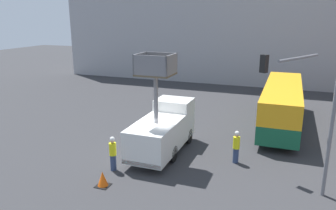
{
  "coord_description": "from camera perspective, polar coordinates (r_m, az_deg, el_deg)",
  "views": [
    {
      "loc": [
        6.93,
        -16.67,
        8.05
      ],
      "look_at": [
        0.14,
        1.47,
        2.77
      ],
      "focal_mm": 35.0,
      "sensor_mm": 36.0,
      "label": 1
    }
  ],
  "objects": [
    {
      "name": "traffic_light_pole",
      "position": [
        16.27,
        22.97,
        1.04
      ],
      "size": [
        3.48,
        3.23,
        6.5
      ],
      "color": "slate",
      "rests_on": "ground_plane"
    },
    {
      "name": "ground_plane",
      "position": [
        19.77,
        -1.9,
        -8.79
      ],
      "size": [
        120.0,
        120.0,
        0.0
      ],
      "primitive_type": "plane",
      "color": "#333335"
    },
    {
      "name": "city_bus",
      "position": [
        25.87,
        19.24,
        0.52
      ],
      "size": [
        2.58,
        11.83,
        3.13
      ],
      "rotation": [
        0.0,
        0.0,
        1.87
      ],
      "color": "#145638",
      "rests_on": "ground_plane"
    },
    {
      "name": "building_backdrop_far",
      "position": [
        44.31,
        11.99,
        15.72
      ],
      "size": [
        44.0,
        10.0,
        17.31
      ],
      "color": "#9E9EA3",
      "rests_on": "ground_plane"
    },
    {
      "name": "road_worker_near_truck",
      "position": [
        17.88,
        -9.58,
        -8.32
      ],
      "size": [
        0.38,
        0.38,
        1.91
      ],
      "rotation": [
        0.0,
        0.0,
        5.23
      ],
      "color": "navy",
      "rests_on": "ground_plane"
    },
    {
      "name": "road_worker_directing",
      "position": [
        18.9,
        11.79,
        -7.15
      ],
      "size": [
        0.38,
        0.38,
        1.89
      ],
      "rotation": [
        0.0,
        0.0,
        3.91
      ],
      "color": "navy",
      "rests_on": "ground_plane"
    },
    {
      "name": "utility_truck",
      "position": [
        19.7,
        -0.84,
        -4.04
      ],
      "size": [
        2.28,
        6.08,
        6.1
      ],
      "color": "silver",
      "rests_on": "ground_plane"
    },
    {
      "name": "traffic_cone_near_truck",
      "position": [
        16.66,
        -11.3,
        -12.56
      ],
      "size": [
        0.67,
        0.67,
        0.76
      ],
      "color": "black",
      "rests_on": "ground_plane"
    }
  ]
}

